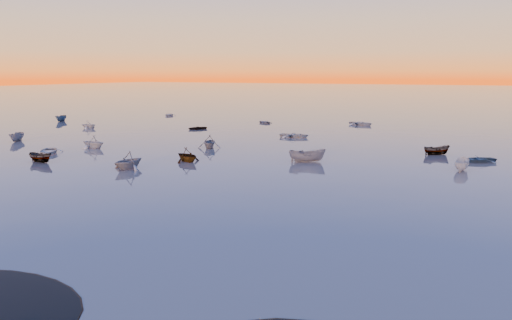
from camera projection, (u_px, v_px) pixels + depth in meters
The scene contains 4 objects.
ground at pixel (383, 116), 113.83m from camera, with size 600.00×600.00×0.00m, color #70655D.
moored_fleet at pixel (319, 142), 71.89m from camera, with size 124.00×58.00×1.20m, color silver, non-canonical shape.
boat_near_left at pixel (49, 154), 61.61m from camera, with size 4.32×1.80×1.08m, color silver.
boat_near_center at pixel (307, 162), 56.14m from camera, with size 4.16×1.76×1.44m, color slate.
Camera 1 is at (21.82, -15.43, 9.99)m, focal length 35.00 mm.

